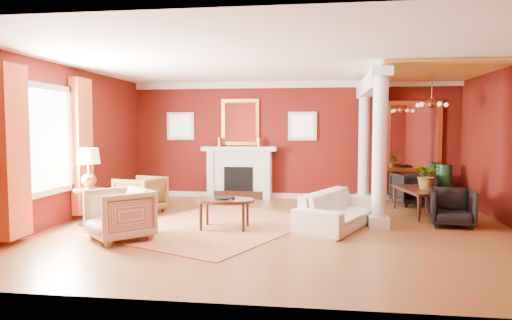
# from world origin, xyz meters

# --- Properties ---
(ground) EXTENTS (8.00, 8.00, 0.00)m
(ground) POSITION_xyz_m (0.00, 0.00, 0.00)
(ground) COLOR brown
(ground) RESTS_ON ground
(room_shell) EXTENTS (8.04, 7.04, 2.92)m
(room_shell) POSITION_xyz_m (0.00, 0.00, 2.02)
(room_shell) COLOR #510C0B
(room_shell) RESTS_ON ground
(fireplace) EXTENTS (1.85, 0.42, 1.29)m
(fireplace) POSITION_xyz_m (-1.30, 3.32, 0.65)
(fireplace) COLOR silver
(fireplace) RESTS_ON ground
(overmantel_mirror) EXTENTS (0.95, 0.07, 1.15)m
(overmantel_mirror) POSITION_xyz_m (-1.30, 3.45, 1.90)
(overmantel_mirror) COLOR gold
(overmantel_mirror) RESTS_ON fireplace
(flank_window_left) EXTENTS (0.70, 0.07, 0.70)m
(flank_window_left) POSITION_xyz_m (-2.85, 3.46, 1.80)
(flank_window_left) COLOR silver
(flank_window_left) RESTS_ON room_shell
(flank_window_right) EXTENTS (0.70, 0.07, 0.70)m
(flank_window_right) POSITION_xyz_m (0.25, 3.46, 1.80)
(flank_window_right) COLOR silver
(flank_window_right) RESTS_ON room_shell
(left_window) EXTENTS (0.21, 2.55, 2.60)m
(left_window) POSITION_xyz_m (-3.89, -0.60, 1.42)
(left_window) COLOR white
(left_window) RESTS_ON room_shell
(column_front) EXTENTS (0.36, 0.36, 2.80)m
(column_front) POSITION_xyz_m (1.70, 0.30, 1.43)
(column_front) COLOR silver
(column_front) RESTS_ON ground
(column_back) EXTENTS (0.36, 0.36, 2.80)m
(column_back) POSITION_xyz_m (1.70, 3.00, 1.43)
(column_back) COLOR silver
(column_back) RESTS_ON ground
(header_beam) EXTENTS (0.30, 3.20, 0.32)m
(header_beam) POSITION_xyz_m (1.70, 1.90, 2.62)
(header_beam) COLOR silver
(header_beam) RESTS_ON column_front
(amber_ceiling) EXTENTS (2.30, 3.40, 0.04)m
(amber_ceiling) POSITION_xyz_m (2.85, 1.75, 2.87)
(amber_ceiling) COLOR gold
(amber_ceiling) RESTS_ON room_shell
(dining_mirror) EXTENTS (1.30, 0.07, 1.70)m
(dining_mirror) POSITION_xyz_m (2.90, 3.45, 1.55)
(dining_mirror) COLOR gold
(dining_mirror) RESTS_ON room_shell
(chandelier) EXTENTS (0.60, 0.62, 0.75)m
(chandelier) POSITION_xyz_m (2.90, 1.80, 2.25)
(chandelier) COLOR #B67B39
(chandelier) RESTS_ON room_shell
(crown_trim) EXTENTS (8.00, 0.08, 0.16)m
(crown_trim) POSITION_xyz_m (0.00, 3.46, 2.82)
(crown_trim) COLOR silver
(crown_trim) RESTS_ON room_shell
(base_trim) EXTENTS (8.00, 0.08, 0.12)m
(base_trim) POSITION_xyz_m (0.00, 3.46, 0.06)
(base_trim) COLOR silver
(base_trim) RESTS_ON ground
(rug) EXTENTS (3.99, 4.44, 0.01)m
(rug) POSITION_xyz_m (-1.15, 0.03, 0.01)
(rug) COLOR maroon
(rug) RESTS_ON ground
(sofa) EXTENTS (1.46, 2.20, 0.83)m
(sofa) POSITION_xyz_m (1.02, 0.27, 0.42)
(sofa) COLOR white
(sofa) RESTS_ON ground
(armchair_leopard) EXTENTS (0.96, 1.00, 0.84)m
(armchair_leopard) POSITION_xyz_m (-2.97, 1.02, 0.42)
(armchair_leopard) COLOR black
(armchair_leopard) RESTS_ON ground
(armchair_stripe) EXTENTS (1.18, 1.18, 0.89)m
(armchair_stripe) POSITION_xyz_m (-2.43, -1.17, 0.44)
(armchair_stripe) COLOR tan
(armchair_stripe) RESTS_ON ground
(coffee_table) EXTENTS (1.04, 1.04, 0.53)m
(coffee_table) POSITION_xyz_m (-0.96, -0.18, 0.48)
(coffee_table) COLOR black
(coffee_table) RESTS_ON ground
(coffee_book) EXTENTS (0.15, 0.04, 0.20)m
(coffee_book) POSITION_xyz_m (-0.98, -0.24, 0.63)
(coffee_book) COLOR black
(coffee_book) RESTS_ON coffee_table
(side_table) EXTENTS (0.56, 0.56, 1.39)m
(side_table) POSITION_xyz_m (-3.46, -0.15, 0.92)
(side_table) COLOR black
(side_table) RESTS_ON ground
(dining_table) EXTENTS (0.77, 1.59, 0.85)m
(dining_table) POSITION_xyz_m (2.77, 1.60, 0.42)
(dining_table) COLOR black
(dining_table) RESTS_ON ground
(dining_chair_near) EXTENTS (0.80, 0.76, 0.74)m
(dining_chair_near) POSITION_xyz_m (3.01, 0.58, 0.37)
(dining_chair_near) COLOR black
(dining_chair_near) RESTS_ON ground
(dining_chair_far) EXTENTS (0.95, 0.91, 0.81)m
(dining_chair_far) POSITION_xyz_m (2.77, 2.84, 0.41)
(dining_chair_far) COLOR black
(dining_chair_far) RESTS_ON ground
(green_urn) EXTENTS (0.39, 0.39, 0.93)m
(green_urn) POSITION_xyz_m (3.50, 3.00, 0.36)
(green_urn) COLOR #133D1F
(green_urn) RESTS_ON ground
(potted_plant) EXTENTS (0.71, 0.74, 0.45)m
(potted_plant) POSITION_xyz_m (2.79, 1.53, 1.07)
(potted_plant) COLOR #26591E
(potted_plant) RESTS_ON dining_table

